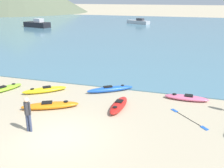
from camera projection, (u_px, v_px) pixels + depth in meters
The scene contains 12 objects.
ground_plane at pixel (58, 138), 12.12m from camera, with size 400.00×400.00×0.00m, color tan.
bay_water at pixel (166, 30), 50.27m from camera, with size 160.00×70.00×0.06m, color teal.
kayak_on_sand_0 at pixel (4, 89), 18.10m from camera, with size 1.62×2.72×0.34m.
kayak_on_sand_1 at pixel (110, 89), 17.91m from camera, with size 3.01×2.37×0.40m.
kayak_on_sand_2 at pixel (186, 98), 16.46m from camera, with size 2.73×0.76×0.35m.
kayak_on_sand_3 at pixel (119, 105), 15.28m from camera, with size 0.74×2.65×0.41m.
kayak_on_sand_4 at pixel (50, 105), 15.24m from camera, with size 3.28×2.23×0.40m.
kayak_on_sand_6 at pixel (45, 90), 17.79m from camera, with size 2.73×2.42×0.39m.
person_near_foreground at pixel (28, 112), 12.38m from camera, with size 0.35×0.31×1.75m.
moored_boat_1 at pixel (37, 24), 54.43m from camera, with size 6.10×3.37×1.79m.
moored_boat_2 at pixel (138, 22), 61.19m from camera, with size 5.81×3.84×1.29m.
loose_paddle at pixel (188, 119), 13.95m from camera, with size 2.03×2.15×0.03m.
Camera 1 is at (5.62, -9.44, 6.22)m, focal length 42.00 mm.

